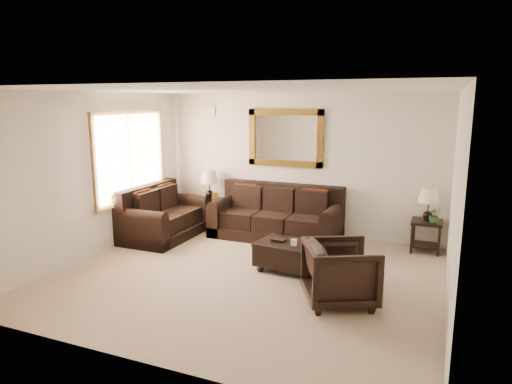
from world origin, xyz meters
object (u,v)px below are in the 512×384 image
at_px(sofa, 277,219).
at_px(coffee_table, 298,254).
at_px(loveseat, 162,218).
at_px(armchair, 340,270).
at_px(end_table_left, 210,190).
at_px(end_table_right, 428,211).

height_order(sofa, coffee_table, sofa).
distance_m(loveseat, armchair, 4.09).
distance_m(sofa, end_table_left, 1.58).
xyz_separation_m(end_table_left, armchair, (3.26, -2.57, -0.33)).
height_order(sofa, end_table_left, end_table_left).
relative_size(sofa, armchair, 2.75).
height_order(sofa, loveseat, sofa).
relative_size(end_table_left, armchair, 1.34).
distance_m(end_table_right, armchair, 2.76).
relative_size(sofa, coffee_table, 1.80).
distance_m(sofa, armchair, 2.97).
relative_size(loveseat, coffee_table, 1.30).
bearing_deg(loveseat, armchair, -112.98).
distance_m(coffee_table, armchair, 1.19).
bearing_deg(end_table_right, loveseat, -167.98).
relative_size(loveseat, end_table_right, 1.58).
height_order(end_table_right, coffee_table, end_table_right).
height_order(loveseat, end_table_right, end_table_right).
bearing_deg(loveseat, end_table_left, -26.94).
relative_size(sofa, end_table_right, 2.18).
distance_m(end_table_right, coffee_table, 2.50).
relative_size(coffee_table, armchair, 1.53).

